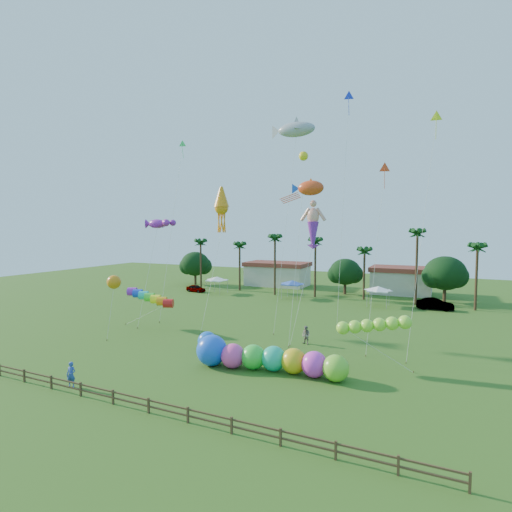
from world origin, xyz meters
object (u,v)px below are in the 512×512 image
at_px(car_a, 196,288).
at_px(car_b, 435,304).
at_px(spectator_b, 306,335).
at_px(caterpillar_inflatable, 264,358).
at_px(spectator_a, 71,375).
at_px(blue_ball, 207,341).

xyz_separation_m(car_a, car_b, (40.24, 1.02, 0.16)).
bearing_deg(spectator_b, caterpillar_inflatable, -77.19).
bearing_deg(spectator_b, spectator_a, -106.61).
relative_size(car_a, spectator_a, 2.06).
bearing_deg(blue_ball, car_a, 125.52).
relative_size(spectator_b, blue_ball, 1.02).
bearing_deg(spectator_b, car_b, 82.73).
height_order(car_b, blue_ball, blue_ball).
bearing_deg(spectator_a, spectator_b, 38.25).
distance_m(spectator_a, caterpillar_inflatable, 14.66).
bearing_deg(caterpillar_inflatable, spectator_a, -147.82).
relative_size(car_b, blue_ball, 2.73).
bearing_deg(spectator_b, blue_ball, -125.06).
relative_size(car_a, car_b, 0.77).
bearing_deg(blue_ball, car_b, 57.28).
height_order(car_a, caterpillar_inflatable, caterpillar_inflatable).
relative_size(car_a, caterpillar_inflatable, 0.30).
xyz_separation_m(spectator_a, spectator_b, (12.29, 17.80, -0.00)).
height_order(spectator_b, blue_ball, spectator_b).
xyz_separation_m(spectator_a, caterpillar_inflatable, (11.50, 9.10, 0.16)).
relative_size(spectator_a, blue_ball, 1.03).
distance_m(car_b, spectator_b, 26.80).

